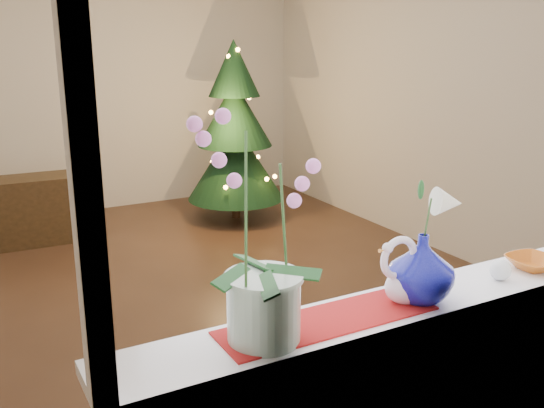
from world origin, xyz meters
The scene contains 15 objects.
ground centered at (0.00, 0.00, 0.00)m, with size 5.00×5.00×0.00m, color #342015.
wall_back centered at (0.00, 2.50, 1.35)m, with size 4.50×0.10×2.70m, color beige.
wall_front centered at (0.00, -2.50, 1.35)m, with size 4.50×0.10×2.70m, color beige.
wall_right centered at (2.25, 0.00, 1.35)m, with size 0.10×5.00×2.70m, color beige.
windowsill centered at (0.00, -2.37, 0.90)m, with size 2.20×0.26×0.04m, color white.
window_frame centered at (0.00, -2.47, 1.70)m, with size 2.22×0.06×1.60m, color white, non-canonical shape.
runner centered at (-0.38, -2.37, 0.92)m, with size 0.70×0.20×0.01m, color maroon.
orchid_pot centered at (-0.61, -2.38, 1.25)m, with size 0.22×0.22×0.65m, color white, non-canonical shape.
swan centered at (-0.07, -2.38, 1.03)m, with size 0.25×0.12×0.22m, color silver, non-canonical shape.
blue_vase centered at (-0.04, -2.39, 1.05)m, with size 0.24×0.24×0.26m, color #060962.
lily centered at (-0.04, -2.39, 1.27)m, with size 0.14×0.08×0.19m, color beige, non-canonical shape.
paperweight centered at (0.33, -2.39, 0.96)m, with size 0.08×0.08×0.08m, color silver.
amber_dish centered at (0.52, -2.38, 0.94)m, with size 0.15×0.15×0.04m, color #AA5111.
xmas_tree centered at (1.15, 1.53, 0.87)m, with size 0.95×0.95×1.73m, color black, non-canonical shape.
side_table centered at (-0.70, 1.69, 0.29)m, with size 0.78×0.39×0.59m, color black.
Camera 1 is at (-1.33, -3.75, 1.75)m, focal length 40.00 mm.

